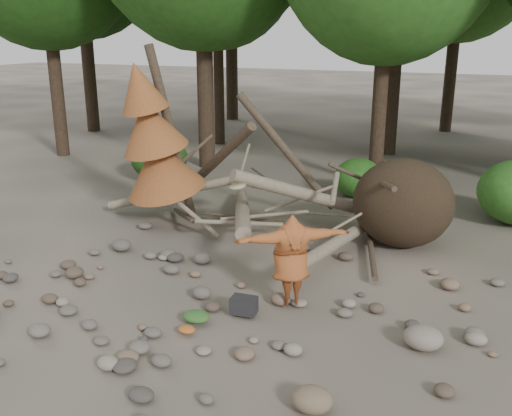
% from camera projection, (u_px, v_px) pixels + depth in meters
% --- Properties ---
extents(ground, '(120.00, 120.00, 0.00)m').
position_uv_depth(ground, '(207.00, 306.00, 9.98)').
color(ground, '#514C44').
rests_on(ground, ground).
extents(deadfall_pile, '(8.55, 5.24, 3.30)m').
position_uv_depth(deadfall_pile, '(376.00, 203.00, 12.66)').
color(deadfall_pile, '#332619').
rests_on(deadfall_pile, ground).
extents(dead_conifer, '(2.06, 2.16, 4.35)m').
position_uv_depth(dead_conifer, '(155.00, 141.00, 13.47)').
color(dead_conifer, '#4C3F30').
rests_on(dead_conifer, ground).
extents(bush_left, '(1.80, 1.80, 1.44)m').
position_uv_depth(bush_left, '(159.00, 158.00, 18.14)').
color(bush_left, '#204E14').
rests_on(bush_left, ground).
extents(bush_mid, '(1.40, 1.40, 1.12)m').
position_uv_depth(bush_mid, '(358.00, 178.00, 16.36)').
color(bush_mid, '#2A631C').
rests_on(bush_mid, ground).
extents(frisbee_thrower, '(2.16, 1.61, 2.03)m').
position_uv_depth(frisbee_thrower, '(291.00, 260.00, 9.66)').
color(frisbee_thrower, '#9D4E23').
rests_on(frisbee_thrower, ground).
extents(backpack, '(0.45, 0.32, 0.28)m').
position_uv_depth(backpack, '(244.00, 308.00, 9.58)').
color(backpack, black).
rests_on(backpack, ground).
extents(cloth_green, '(0.45, 0.38, 0.17)m').
position_uv_depth(cloth_green, '(196.00, 319.00, 9.34)').
color(cloth_green, '#316026').
rests_on(cloth_green, ground).
extents(cloth_orange, '(0.27, 0.22, 0.10)m').
position_uv_depth(cloth_orange, '(187.00, 332.00, 9.00)').
color(cloth_orange, '#BB5C20').
rests_on(cloth_orange, ground).
extents(boulder_front_right, '(0.53, 0.48, 0.32)m').
position_uv_depth(boulder_front_right, '(312.00, 400.00, 7.19)').
color(boulder_front_right, '#7C674D').
rests_on(boulder_front_right, ground).
extents(boulder_mid_right, '(0.60, 0.54, 0.36)m').
position_uv_depth(boulder_mid_right, '(423.00, 338.00, 8.60)').
color(boulder_mid_right, gray).
rests_on(boulder_mid_right, ground).
extents(boulder_mid_left, '(0.44, 0.40, 0.27)m').
position_uv_depth(boulder_mid_left, '(121.00, 245.00, 12.42)').
color(boulder_mid_left, '#59524B').
rests_on(boulder_mid_left, ground).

